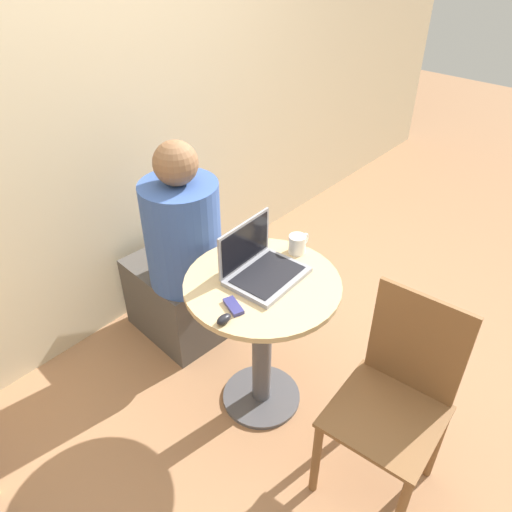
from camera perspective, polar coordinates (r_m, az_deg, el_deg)
ground_plane at (r=2.59m, az=0.62°, el=-15.82°), size 12.00×12.00×0.00m
back_wall at (r=2.53m, az=-18.21°, el=17.30°), size 7.00×0.05×2.60m
round_table at (r=2.21m, az=0.70°, el=-7.52°), size 0.66×0.66×0.74m
laptop at (r=2.08m, az=0.46°, el=-1.14°), size 0.33×0.26×0.23m
cell_phone at (r=1.94m, az=-2.60°, el=-5.75°), size 0.08×0.11×0.02m
computer_mouse at (r=1.88m, az=-3.70°, el=-7.22°), size 0.07×0.04×0.03m
coffee_cup at (r=2.23m, az=4.80°, el=1.41°), size 0.12×0.08×0.08m
chair_empty at (r=2.06m, az=15.56°, el=-15.54°), size 0.43×0.43×0.90m
person_seated at (r=2.60m, az=-8.81°, el=-1.09°), size 0.39×0.59×1.19m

